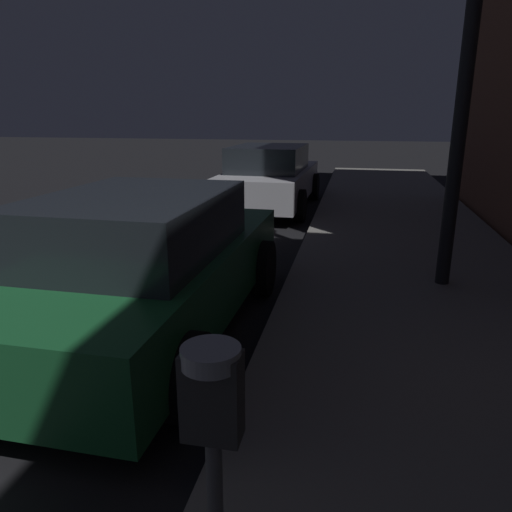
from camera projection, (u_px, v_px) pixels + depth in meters
The scene contains 3 objects.
parking_meter at pixel (213, 433), 1.56m from camera, with size 0.19×0.19×1.27m.
car_green at pixel (146, 266), 4.59m from camera, with size 2.00×4.15×1.43m.
car_silver at pixel (270, 177), 10.96m from camera, with size 2.02×4.41×1.43m.
Camera 1 is at (4.77, -0.52, 2.11)m, focal length 33.67 mm.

